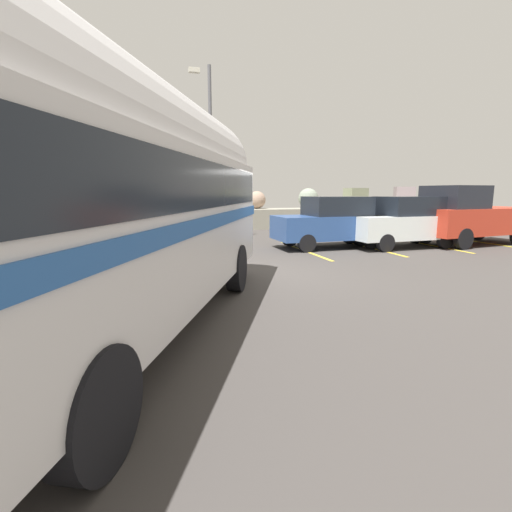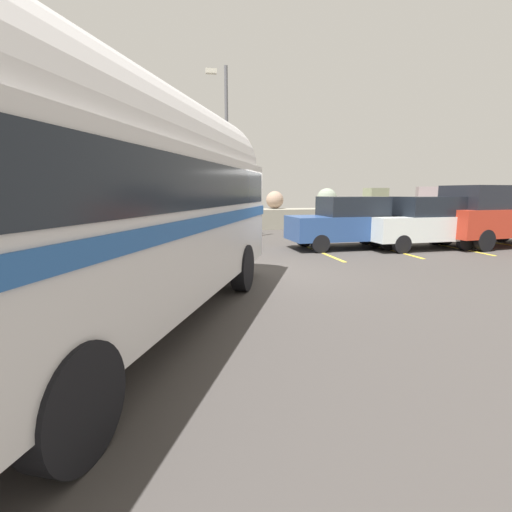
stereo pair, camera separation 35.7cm
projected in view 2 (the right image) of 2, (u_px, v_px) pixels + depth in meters
The scene contains 8 objects.
ground at pixel (256, 277), 9.18m from camera, with size 32.00×26.00×0.02m.
breakwater at pixel (210, 217), 20.43m from camera, with size 31.36×2.25×2.35m.
parking_lines at pixel (417, 247), 13.98m from camera, with size 7.92×4.40×0.01m.
vintage_coach at pixel (121, 192), 5.29m from camera, with size 5.71×8.81×3.70m.
parked_car_nearest at pixel (347, 222), 13.64m from camera, with size 4.13×1.80×1.86m.
parked_car_middle at pixel (423, 222), 13.56m from camera, with size 4.15×1.83×1.86m.
pickup_truck at pixel (492, 217), 14.09m from camera, with size 5.10×2.49×2.26m.
lamp_post at pixel (225, 146), 15.38m from camera, with size 0.82×0.69×6.93m.
Camera 2 is at (-1.91, -8.75, 2.06)m, focal length 26.59 mm.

